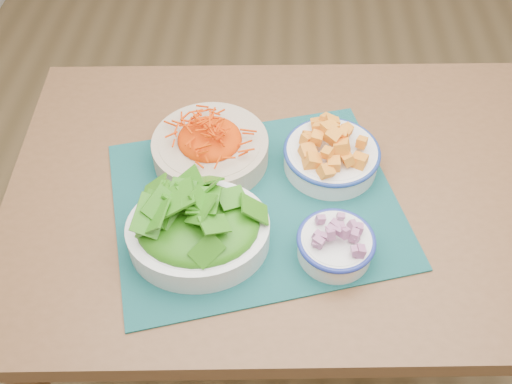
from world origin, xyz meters
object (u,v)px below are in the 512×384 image
(squash_bowl, at_px, (332,150))
(lettuce_bowl, at_px, (198,225))
(table, at_px, (294,217))
(placemat, at_px, (256,203))
(onion_bowl, at_px, (336,242))
(carrot_bowl, at_px, (210,144))

(squash_bowl, height_order, lettuce_bowl, lettuce_bowl)
(table, height_order, placemat, placemat)
(onion_bowl, bearing_deg, carrot_bowl, 137.58)
(placemat, relative_size, onion_bowl, 3.47)
(onion_bowl, bearing_deg, squash_bowl, 90.06)
(table, bearing_deg, lettuce_bowl, -142.02)
(lettuce_bowl, relative_size, onion_bowl, 1.80)
(table, distance_m, squash_bowl, 0.17)
(table, relative_size, lettuce_bowl, 4.31)
(carrot_bowl, height_order, onion_bowl, carrot_bowl)
(placemat, bearing_deg, carrot_bowl, 115.38)
(table, xyz_separation_m, lettuce_bowl, (-0.17, -0.15, 0.16))
(placemat, relative_size, lettuce_bowl, 1.93)
(table, relative_size, carrot_bowl, 4.28)
(placemat, height_order, squash_bowl, squash_bowl)
(table, height_order, carrot_bowl, carrot_bowl)
(lettuce_bowl, bearing_deg, onion_bowl, -9.55)
(carrot_bowl, height_order, lettuce_bowl, lettuce_bowl)
(carrot_bowl, bearing_deg, table, -16.96)
(carrot_bowl, distance_m, onion_bowl, 0.32)
(lettuce_bowl, bearing_deg, carrot_bowl, 83.19)
(lettuce_bowl, bearing_deg, placemat, 38.96)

